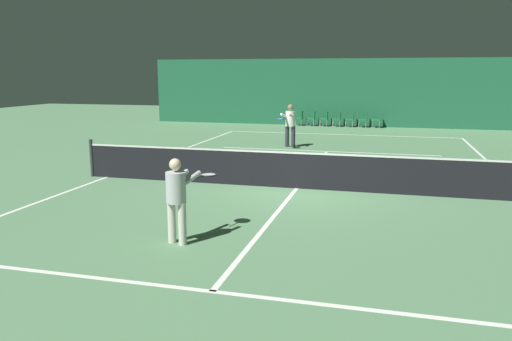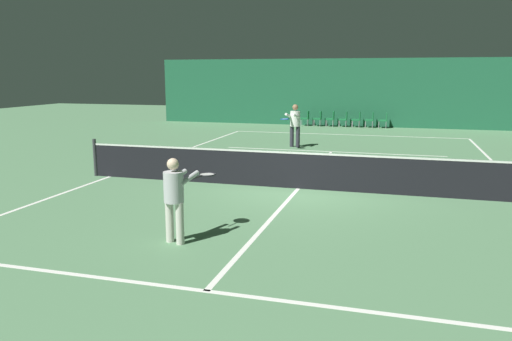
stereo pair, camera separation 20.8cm
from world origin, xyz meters
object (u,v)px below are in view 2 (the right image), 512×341
(courtside_chair_4, at_px, (357,119))
(courtside_chair_5, at_px, (371,119))
(courtside_chair_6, at_px, (384,119))
(tennis_net, at_px, (299,169))
(player_near, at_px, (176,194))
(courtside_chair_2, at_px, (331,118))
(courtside_chair_3, at_px, (344,118))
(courtside_chair_1, at_px, (319,118))
(courtside_chair_0, at_px, (306,117))
(player_far, at_px, (295,122))

(courtside_chair_4, height_order, courtside_chair_5, same)
(courtside_chair_4, relative_size, courtside_chair_6, 1.00)
(tennis_net, xyz_separation_m, courtside_chair_5, (0.91, 15.42, -0.03))
(player_near, relative_size, courtside_chair_6, 1.79)
(tennis_net, xyz_separation_m, courtside_chair_2, (-1.22, 15.42, -0.03))
(courtside_chair_3, bearing_deg, courtside_chair_1, -90.00)
(courtside_chair_0, bearing_deg, courtside_chair_6, 90.00)
(player_near, relative_size, courtside_chair_4, 1.79)
(player_near, height_order, courtside_chair_4, player_near)
(tennis_net, distance_m, courtside_chair_6, 15.51)
(courtside_chair_5, bearing_deg, courtside_chair_2, -90.00)
(tennis_net, height_order, player_near, player_near)
(tennis_net, bearing_deg, courtside_chair_5, 86.61)
(player_near, distance_m, courtside_chair_6, 20.29)
(courtside_chair_4, xyz_separation_m, courtside_chair_5, (0.71, 0.00, 0.00))
(tennis_net, distance_m, courtside_chair_0, 15.65)
(courtside_chair_4, bearing_deg, courtside_chair_6, 90.00)
(tennis_net, xyz_separation_m, courtside_chair_4, (0.20, 15.42, -0.03))
(player_far, height_order, courtside_chair_4, player_far)
(courtside_chair_2, xyz_separation_m, courtside_chair_4, (1.42, 0.00, 0.00))
(courtside_chair_0, xyz_separation_m, courtside_chair_4, (2.84, 0.00, 0.00))
(tennis_net, distance_m, courtside_chair_1, 15.54)
(courtside_chair_0, bearing_deg, courtside_chair_2, 90.00)
(courtside_chair_0, bearing_deg, courtside_chair_5, 90.00)
(courtside_chair_0, height_order, courtside_chair_4, same)
(courtside_chair_2, bearing_deg, courtside_chair_6, 90.00)
(player_far, xyz_separation_m, courtside_chair_5, (2.51, 8.24, -0.51))
(courtside_chair_1, distance_m, courtside_chair_6, 3.55)
(courtside_chair_1, relative_size, courtside_chair_2, 1.00)
(player_far, bearing_deg, courtside_chair_2, -170.78)
(player_far, height_order, courtside_chair_6, player_far)
(courtside_chair_0, xyz_separation_m, courtside_chair_1, (0.71, 0.00, 0.00))
(player_near, xyz_separation_m, player_far, (-0.36, 11.84, 0.12))
(courtside_chair_6, bearing_deg, courtside_chair_3, -90.00)
(courtside_chair_0, height_order, courtside_chair_3, same)
(courtside_chair_3, bearing_deg, courtside_chair_2, -90.00)
(courtside_chair_1, height_order, courtside_chair_5, same)
(player_far, xyz_separation_m, courtside_chair_1, (-0.33, 8.24, -0.51))
(courtside_chair_6, bearing_deg, courtside_chair_1, -90.00)
(player_near, height_order, player_far, player_far)
(player_near, bearing_deg, courtside_chair_3, 13.90)
(tennis_net, xyz_separation_m, player_near, (-1.24, -4.66, 0.37))
(courtside_chair_3, relative_size, courtside_chair_4, 1.00)
(courtside_chair_4, distance_m, courtside_chair_6, 1.42)
(player_far, xyz_separation_m, courtside_chair_6, (3.22, 8.24, -0.51))
(courtside_chair_5, bearing_deg, player_far, -16.95)
(courtside_chair_1, relative_size, courtside_chair_6, 1.00)
(player_near, height_order, courtside_chair_2, player_near)
(player_near, height_order, courtside_chair_6, player_near)
(player_near, distance_m, courtside_chair_5, 20.20)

